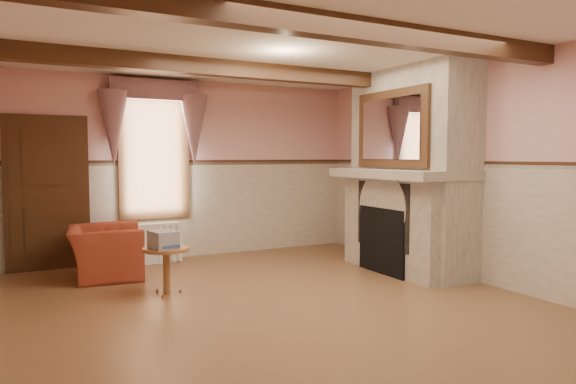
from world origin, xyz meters
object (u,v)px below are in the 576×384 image
oil_lamp (374,159)px  side_table (167,271)px  armchair (106,252)px  radiator (157,243)px  mantel_clock (367,162)px  bowl (391,166)px

oil_lamp → side_table: bearing=-173.7°
side_table → oil_lamp: oil_lamp is taller
armchair → oil_lamp: 3.99m
radiator → armchair: bearing=-148.8°
side_table → radiator: 1.85m
oil_lamp → mantel_clock: bearing=90.0°
armchair → oil_lamp: bearing=-97.1°
armchair → bowl: size_ratio=3.32×
radiator → mantel_clock: 3.38m
armchair → radiator: 1.02m
side_table → mantel_clock: 3.47m
radiator → mantel_clock: mantel_clock is taller
armchair → radiator: size_ratio=1.49×
side_table → oil_lamp: size_ratio=1.96×
side_table → mantel_clock: bearing=9.4°
radiator → oil_lamp: oil_lamp is taller
radiator → bowl: 3.63m
radiator → mantel_clock: size_ratio=2.92×
radiator → bowl: bearing=-38.6°
armchair → bowl: bearing=-103.0°
bowl → mantel_clock: (0.00, 0.59, 0.06)m
radiator → oil_lamp: size_ratio=2.50×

